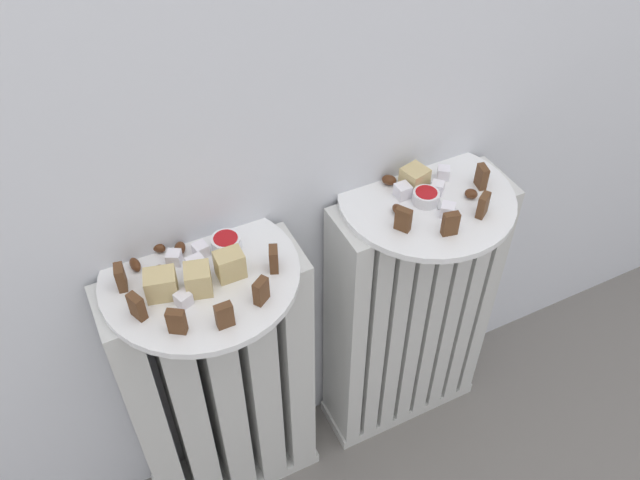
% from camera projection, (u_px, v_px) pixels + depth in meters
% --- Properties ---
extents(radiator_left, '(0.35, 0.12, 0.64)m').
position_uv_depth(radiator_left, '(222.00, 393.00, 1.25)').
color(radiator_left, silver).
rests_on(radiator_left, ground_plane).
extents(radiator_right, '(0.35, 0.12, 0.64)m').
position_uv_depth(radiator_right, '(408.00, 318.00, 1.38)').
color(radiator_right, silver).
rests_on(radiator_right, ground_plane).
extents(plate_left, '(0.31, 0.31, 0.01)m').
position_uv_depth(plate_left, '(200.00, 275.00, 1.02)').
color(plate_left, white).
rests_on(plate_left, radiator_left).
extents(plate_right, '(0.31, 0.31, 0.01)m').
position_uv_depth(plate_right, '(426.00, 198.00, 1.15)').
color(plate_right, white).
rests_on(plate_right, radiator_right).
extents(dark_cake_slice_left_0, '(0.02, 0.03, 0.04)m').
position_uv_depth(dark_cake_slice_left_0, '(121.00, 277.00, 0.98)').
color(dark_cake_slice_left_0, '#56351E').
rests_on(dark_cake_slice_left_0, plate_left).
extents(dark_cake_slice_left_1, '(0.02, 0.03, 0.04)m').
position_uv_depth(dark_cake_slice_left_1, '(137.00, 307.00, 0.94)').
color(dark_cake_slice_left_1, '#56351E').
rests_on(dark_cake_slice_left_1, plate_left).
extents(dark_cake_slice_left_2, '(0.03, 0.02, 0.04)m').
position_uv_depth(dark_cake_slice_left_2, '(177.00, 322.00, 0.92)').
color(dark_cake_slice_left_2, '#56351E').
rests_on(dark_cake_slice_left_2, plate_left).
extents(dark_cake_slice_left_3, '(0.03, 0.01, 0.04)m').
position_uv_depth(dark_cake_slice_left_3, '(224.00, 315.00, 0.92)').
color(dark_cake_slice_left_3, '#56351E').
rests_on(dark_cake_slice_left_3, plate_left).
extents(dark_cake_slice_left_4, '(0.03, 0.02, 0.04)m').
position_uv_depth(dark_cake_slice_left_4, '(261.00, 291.00, 0.96)').
color(dark_cake_slice_left_4, '#56351E').
rests_on(dark_cake_slice_left_4, plate_left).
extents(dark_cake_slice_left_5, '(0.02, 0.03, 0.04)m').
position_uv_depth(dark_cake_slice_left_5, '(274.00, 259.00, 1.00)').
color(dark_cake_slice_left_5, '#56351E').
rests_on(dark_cake_slice_left_5, plate_left).
extents(marble_cake_slice_left_0, '(0.04, 0.03, 0.05)m').
position_uv_depth(marble_cake_slice_left_0, '(230.00, 265.00, 0.99)').
color(marble_cake_slice_left_0, tan).
rests_on(marble_cake_slice_left_0, plate_left).
extents(marble_cake_slice_left_1, '(0.05, 0.05, 0.04)m').
position_uv_depth(marble_cake_slice_left_1, '(161.00, 284.00, 0.97)').
color(marble_cake_slice_left_1, tan).
rests_on(marble_cake_slice_left_1, plate_left).
extents(marble_cake_slice_left_2, '(0.05, 0.05, 0.04)m').
position_uv_depth(marble_cake_slice_left_2, '(198.00, 280.00, 0.97)').
color(marble_cake_slice_left_2, tan).
rests_on(marble_cake_slice_left_2, plate_left).
extents(turkish_delight_left_0, '(0.03, 0.03, 0.02)m').
position_uv_depth(turkish_delight_left_0, '(183.00, 299.00, 0.96)').
color(turkish_delight_left_0, white).
rests_on(turkish_delight_left_0, plate_left).
extents(turkish_delight_left_1, '(0.03, 0.03, 0.02)m').
position_uv_depth(turkish_delight_left_1, '(174.00, 258.00, 1.02)').
color(turkish_delight_left_1, white).
rests_on(turkish_delight_left_1, plate_left).
extents(turkish_delight_left_2, '(0.02, 0.02, 0.02)m').
position_uv_depth(turkish_delight_left_2, '(201.00, 250.00, 1.03)').
color(turkish_delight_left_2, white).
rests_on(turkish_delight_left_2, plate_left).
extents(turkish_delight_left_3, '(0.03, 0.03, 0.03)m').
position_uv_depth(turkish_delight_left_3, '(197.00, 266.00, 1.00)').
color(turkish_delight_left_3, white).
rests_on(turkish_delight_left_3, plate_left).
extents(medjool_date_left_0, '(0.03, 0.03, 0.02)m').
position_uv_depth(medjool_date_left_0, '(158.00, 271.00, 1.00)').
color(medjool_date_left_0, '#4C2814').
rests_on(medjool_date_left_0, plate_left).
extents(medjool_date_left_1, '(0.02, 0.03, 0.02)m').
position_uv_depth(medjool_date_left_1, '(135.00, 265.00, 1.01)').
color(medjool_date_left_1, '#4C2814').
rests_on(medjool_date_left_1, plate_left).
extents(medjool_date_left_2, '(0.03, 0.03, 0.02)m').
position_uv_depth(medjool_date_left_2, '(180.00, 248.00, 1.04)').
color(medjool_date_left_2, '#4C2814').
rests_on(medjool_date_left_2, plate_left).
extents(medjool_date_left_3, '(0.03, 0.03, 0.02)m').
position_uv_depth(medjool_date_left_3, '(158.00, 247.00, 1.04)').
color(medjool_date_left_3, '#4C2814').
rests_on(medjool_date_left_3, plate_left).
extents(jam_bowl_left, '(0.05, 0.05, 0.02)m').
position_uv_depth(jam_bowl_left, '(226.00, 243.00, 1.04)').
color(jam_bowl_left, white).
rests_on(jam_bowl_left, plate_left).
extents(dark_cake_slice_right_0, '(0.03, 0.03, 0.04)m').
position_uv_depth(dark_cake_slice_right_0, '(403.00, 219.00, 1.07)').
color(dark_cake_slice_right_0, '#56351E').
rests_on(dark_cake_slice_right_0, plate_right).
extents(dark_cake_slice_right_1, '(0.03, 0.02, 0.04)m').
position_uv_depth(dark_cake_slice_right_1, '(450.00, 224.00, 1.06)').
color(dark_cake_slice_right_1, '#56351E').
rests_on(dark_cake_slice_right_1, plate_right).
extents(dark_cake_slice_right_2, '(0.03, 0.02, 0.04)m').
position_uv_depth(dark_cake_slice_right_2, '(483.00, 205.00, 1.09)').
color(dark_cake_slice_right_2, '#56351E').
rests_on(dark_cake_slice_right_2, plate_right).
extents(dark_cake_slice_right_3, '(0.02, 0.03, 0.04)m').
position_uv_depth(dark_cake_slice_right_3, '(482.00, 177.00, 1.15)').
color(dark_cake_slice_right_3, '#56351E').
rests_on(dark_cake_slice_right_3, plate_right).
extents(marble_cake_slice_right_0, '(0.05, 0.05, 0.04)m').
position_uv_depth(marble_cake_slice_right_0, '(415.00, 178.00, 1.15)').
color(marble_cake_slice_right_0, tan).
rests_on(marble_cake_slice_right_0, plate_right).
extents(turkish_delight_right_0, '(0.03, 0.03, 0.02)m').
position_uv_depth(turkish_delight_right_0, '(403.00, 191.00, 1.13)').
color(turkish_delight_right_0, white).
rests_on(turkish_delight_right_0, plate_right).
extents(turkish_delight_right_1, '(0.03, 0.03, 0.02)m').
position_uv_depth(turkish_delight_right_1, '(448.00, 210.00, 1.10)').
color(turkish_delight_right_1, white).
rests_on(turkish_delight_right_1, plate_right).
extents(turkish_delight_right_2, '(0.03, 0.03, 0.02)m').
position_uv_depth(turkish_delight_right_2, '(444.00, 173.00, 1.17)').
color(turkish_delight_right_2, white).
rests_on(turkish_delight_right_2, plate_right).
extents(turkish_delight_right_3, '(0.03, 0.03, 0.02)m').
position_uv_depth(turkish_delight_right_3, '(437.00, 188.00, 1.14)').
color(turkish_delight_right_3, white).
rests_on(turkish_delight_right_3, plate_right).
extents(medjool_date_right_0, '(0.03, 0.03, 0.02)m').
position_uv_depth(medjool_date_right_0, '(471.00, 194.00, 1.13)').
color(medjool_date_right_0, '#4C2814').
rests_on(medjool_date_right_0, plate_right).
extents(medjool_date_right_1, '(0.03, 0.03, 0.02)m').
position_uv_depth(medjool_date_right_1, '(389.00, 180.00, 1.16)').
color(medjool_date_right_1, '#4C2814').
rests_on(medjool_date_right_1, plate_right).
extents(medjool_date_right_2, '(0.02, 0.03, 0.02)m').
position_uv_depth(medjool_date_right_2, '(399.00, 210.00, 1.10)').
color(medjool_date_right_2, '#4C2814').
rests_on(medjool_date_right_2, plate_right).
extents(jam_bowl_right, '(0.05, 0.05, 0.02)m').
position_uv_depth(jam_bowl_right, '(426.00, 197.00, 1.12)').
color(jam_bowl_right, white).
rests_on(jam_bowl_right, plate_right).
extents(fork, '(0.05, 0.09, 0.00)m').
position_uv_depth(fork, '(435.00, 189.00, 1.15)').
color(fork, silver).
rests_on(fork, plate_right).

